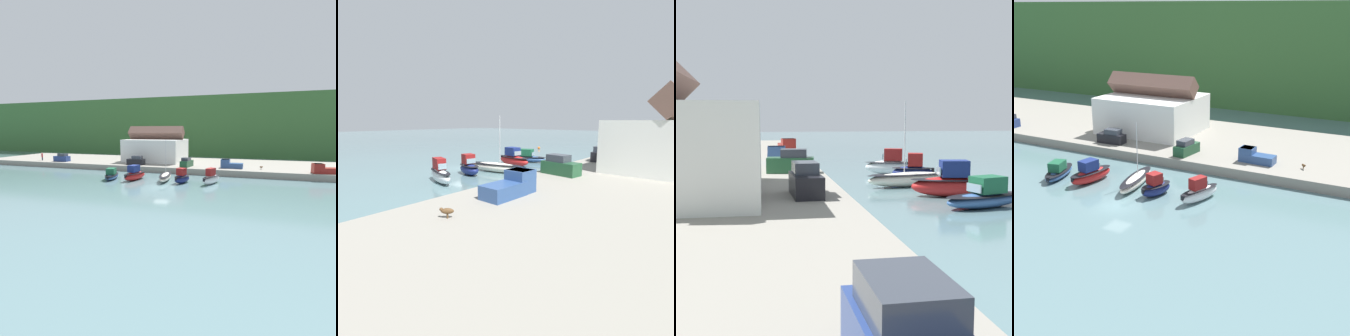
% 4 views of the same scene
% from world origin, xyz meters
% --- Properties ---
extents(ground_plane, '(320.00, 320.00, 0.00)m').
position_xyz_m(ground_plane, '(0.00, 0.00, 0.00)').
color(ground_plane, slate).
extents(hillside_backdrop, '(240.00, 69.28, 22.04)m').
position_xyz_m(hillside_backdrop, '(0.00, 88.18, 11.02)').
color(hillside_backdrop, '#386633').
rests_on(hillside_backdrop, ground_plane).
extents(quay_promenade, '(119.81, 23.48, 1.32)m').
position_xyz_m(quay_promenade, '(0.00, 25.87, 0.66)').
color(quay_promenade, gray).
rests_on(quay_promenade, ground_plane).
extents(harbor_clubhouse, '(15.26, 12.82, 9.44)m').
position_xyz_m(harbor_clubhouse, '(-10.90, 26.16, 4.63)').
color(harbor_clubhouse, white).
rests_on(harbor_clubhouse, quay_promenade).
extents(moored_boat_0, '(3.84, 6.81, 2.21)m').
position_xyz_m(moored_boat_0, '(-12.00, 4.22, 0.78)').
color(moored_boat_0, '#33568E').
rests_on(moored_boat_0, ground_plane).
extents(moored_boat_1, '(3.18, 6.61, 2.92)m').
position_xyz_m(moored_boat_1, '(-7.26, 4.79, 1.09)').
color(moored_boat_1, red).
rests_on(moored_boat_1, ground_plane).
extents(moored_boat_2, '(3.33, 8.84, 7.83)m').
position_xyz_m(moored_boat_2, '(-1.45, 6.26, 0.72)').
color(moored_boat_2, white).
rests_on(moored_boat_2, ground_plane).
extents(moored_boat_3, '(3.09, 4.59, 2.76)m').
position_xyz_m(moored_boat_3, '(2.27, 4.75, 1.02)').
color(moored_boat_3, navy).
rests_on(moored_boat_3, ground_plane).
extents(moored_boat_4, '(3.22, 5.89, 2.88)m').
position_xyz_m(moored_boat_4, '(7.50, 5.59, 1.07)').
color(moored_boat_4, white).
rests_on(moored_boat_4, ground_plane).
extents(parked_car_0, '(4.27, 1.97, 2.16)m').
position_xyz_m(parked_car_0, '(-12.62, 16.93, 2.24)').
color(parked_car_0, black).
rests_on(parked_car_0, quay_promenade).
extents(parked_car_1, '(2.32, 4.40, 2.16)m').
position_xyz_m(parked_car_1, '(0.02, 17.07, 2.24)').
color(parked_car_1, '#1E4C2D').
rests_on(parked_car_1, quay_promenade).
extents(pickup_truck_1, '(4.78, 2.10, 1.90)m').
position_xyz_m(pickup_truck_1, '(9.65, 18.08, 2.14)').
color(pickup_truck_1, '#2D4C84').
rests_on(pickup_truck_1, quay_promenade).
extents(dog_on_quay, '(0.75, 0.80, 0.68)m').
position_xyz_m(dog_on_quay, '(16.22, 18.27, 1.78)').
color(dog_on_quay, brown).
rests_on(dog_on_quay, quay_promenade).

